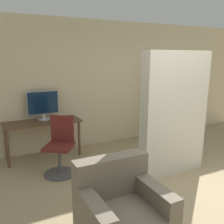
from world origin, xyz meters
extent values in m
cube|color=#C6B793|center=(0.00, 3.33, 1.35)|extent=(8.00, 0.06, 2.70)
cube|color=brown|center=(-1.48, 3.01, 0.71)|extent=(1.44, 0.57, 0.03)
cylinder|color=brown|center=(-2.14, 2.79, 0.35)|extent=(0.05, 0.05, 0.69)
cylinder|color=brown|center=(-0.82, 2.79, 0.35)|extent=(0.05, 0.05, 0.69)
cylinder|color=brown|center=(-2.14, 3.24, 0.35)|extent=(0.05, 0.05, 0.69)
cylinder|color=brown|center=(-0.82, 3.24, 0.35)|extent=(0.05, 0.05, 0.69)
cylinder|color=#B7B7BC|center=(-1.41, 3.15, 0.73)|extent=(0.25, 0.25, 0.02)
cylinder|color=#B7B7BC|center=(-1.41, 3.15, 0.79)|extent=(0.04, 0.04, 0.10)
cube|color=#B7B7BC|center=(-1.41, 3.16, 1.06)|extent=(0.60, 0.02, 0.45)
cube|color=#0A1E38|center=(-1.41, 3.15, 1.06)|extent=(0.58, 0.03, 0.43)
cylinder|color=#4C4C51|center=(-1.40, 2.12, 0.01)|extent=(0.52, 0.52, 0.03)
cylinder|color=#4C4C51|center=(-1.40, 2.12, 0.25)|extent=(0.05, 0.05, 0.43)
cube|color=#591E19|center=(-1.40, 2.12, 0.49)|extent=(0.61, 0.61, 0.05)
cube|color=#591E19|center=(-1.29, 2.28, 0.74)|extent=(0.35, 0.26, 0.45)
cube|color=beige|center=(1.03, 3.14, 0.83)|extent=(0.02, 0.32, 1.66)
cube|color=beige|center=(1.62, 3.14, 0.83)|extent=(0.02, 0.32, 1.66)
cube|color=beige|center=(1.33, 3.29, 0.83)|extent=(0.61, 0.02, 1.66)
cube|color=beige|center=(1.33, 3.14, 0.01)|extent=(0.57, 0.28, 0.02)
cube|color=beige|center=(1.33, 3.14, 0.28)|extent=(0.57, 0.28, 0.02)
cube|color=beige|center=(1.33, 3.14, 0.56)|extent=(0.57, 0.28, 0.02)
cube|color=beige|center=(1.33, 3.14, 0.83)|extent=(0.57, 0.28, 0.02)
cube|color=beige|center=(1.33, 3.14, 1.10)|extent=(0.57, 0.28, 0.02)
cube|color=beige|center=(1.33, 3.14, 1.38)|extent=(0.57, 0.28, 0.02)
cube|color=beige|center=(1.33, 3.14, 1.65)|extent=(0.57, 0.28, 0.02)
cube|color=gold|center=(1.07, 3.17, 0.13)|extent=(0.03, 0.21, 0.22)
cube|color=#232328|center=(1.10, 3.16, 0.11)|extent=(0.02, 0.22, 0.18)
cube|color=#1E4C9E|center=(1.14, 3.14, 0.11)|extent=(0.02, 0.19, 0.18)
cube|color=#232328|center=(1.17, 3.13, 0.11)|extent=(0.04, 0.22, 0.19)
cube|color=#232328|center=(1.21, 3.15, 0.12)|extent=(0.03, 0.22, 0.21)
cube|color=silver|center=(1.07, 3.16, 0.41)|extent=(0.04, 0.18, 0.23)
cube|color=silver|center=(1.11, 3.17, 0.39)|extent=(0.03, 0.21, 0.20)
cube|color=#287A38|center=(1.15, 3.10, 0.40)|extent=(0.04, 0.16, 0.21)
cube|color=#287A38|center=(1.18, 3.14, 0.40)|extent=(0.02, 0.17, 0.21)
cube|color=teal|center=(1.21, 3.17, 0.39)|extent=(0.03, 0.19, 0.19)
cube|color=#287A38|center=(1.06, 3.09, 0.66)|extent=(0.02, 0.16, 0.18)
cube|color=gold|center=(1.10, 3.14, 0.68)|extent=(0.04, 0.16, 0.22)
cube|color=brown|center=(1.15, 3.18, 0.65)|extent=(0.03, 0.17, 0.17)
cube|color=brown|center=(1.18, 3.18, 0.66)|extent=(0.03, 0.19, 0.19)
cube|color=teal|center=(1.21, 3.10, 0.67)|extent=(0.03, 0.16, 0.21)
cube|color=brown|center=(1.26, 3.19, 0.67)|extent=(0.04, 0.17, 0.21)
cube|color=brown|center=(1.29, 3.16, 0.65)|extent=(0.02, 0.21, 0.18)
cube|color=silver|center=(1.32, 3.10, 0.66)|extent=(0.03, 0.20, 0.19)
cube|color=#1E4C9E|center=(1.07, 3.10, 0.95)|extent=(0.03, 0.16, 0.22)
cube|color=#287A38|center=(1.11, 3.18, 0.94)|extent=(0.02, 0.18, 0.21)
cube|color=red|center=(1.14, 3.13, 0.94)|extent=(0.02, 0.23, 0.20)
cube|color=silver|center=(1.17, 3.10, 0.92)|extent=(0.04, 0.20, 0.16)
cube|color=brown|center=(1.21, 3.18, 0.95)|extent=(0.03, 0.19, 0.22)
cube|color=brown|center=(1.24, 3.13, 0.93)|extent=(0.02, 0.19, 0.19)
cube|color=teal|center=(1.27, 3.12, 0.92)|extent=(0.02, 0.22, 0.16)
cube|color=#7A2D84|center=(1.07, 3.17, 1.22)|extent=(0.02, 0.17, 0.22)
cube|color=#1E4C9E|center=(1.10, 3.18, 1.21)|extent=(0.02, 0.18, 0.19)
cube|color=red|center=(1.13, 3.15, 1.21)|extent=(0.03, 0.18, 0.20)
cube|color=brown|center=(1.17, 3.11, 1.22)|extent=(0.03, 0.21, 0.23)
cube|color=#7A2D84|center=(1.21, 3.11, 1.19)|extent=(0.03, 0.21, 0.16)
cube|color=#232328|center=(1.24, 3.14, 1.23)|extent=(0.02, 0.21, 0.23)
cube|color=#232328|center=(1.28, 3.15, 1.22)|extent=(0.04, 0.19, 0.22)
cube|color=teal|center=(1.32, 3.17, 1.22)|extent=(0.03, 0.21, 0.23)
cube|color=silver|center=(1.35, 3.12, 1.19)|extent=(0.02, 0.22, 0.15)
cube|color=silver|center=(1.07, 3.12, 1.48)|extent=(0.03, 0.22, 0.18)
cube|color=brown|center=(1.11, 3.13, 1.49)|extent=(0.04, 0.21, 0.21)
cube|color=#1E4C9E|center=(1.14, 3.13, 1.47)|extent=(0.02, 0.17, 0.18)
cube|color=red|center=(1.17, 3.11, 1.50)|extent=(0.02, 0.16, 0.23)
cube|color=gold|center=(1.19, 3.15, 1.49)|extent=(0.02, 0.19, 0.20)
cube|color=gold|center=(1.22, 3.15, 1.47)|extent=(0.02, 0.24, 0.16)
cube|color=#1E4C9E|center=(1.26, 3.16, 1.48)|extent=(0.04, 0.17, 0.20)
cube|color=teal|center=(1.29, 3.13, 1.50)|extent=(0.02, 0.19, 0.22)
cube|color=beige|center=(0.32, 1.36, 1.01)|extent=(1.19, 0.26, 2.03)
cube|color=beige|center=(0.91, 1.36, 1.01)|extent=(0.01, 0.27, 1.99)
cube|color=#665B4C|center=(-1.21, 0.57, 0.62)|extent=(0.85, 0.20, 0.45)
cube|color=#665B4C|center=(-1.56, 0.27, 0.50)|extent=(0.16, 0.80, 0.20)
cube|color=#665B4C|center=(-0.87, 0.27, 0.50)|extent=(0.16, 0.80, 0.20)
camera|label=1|loc=(-2.34, -1.72, 1.91)|focal=40.00mm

